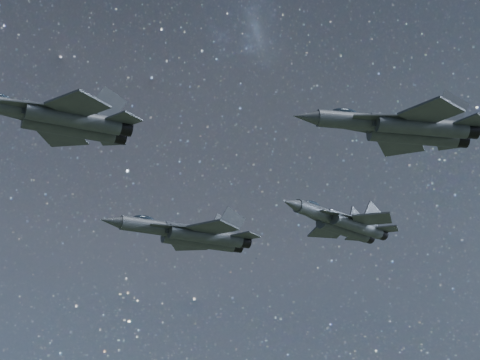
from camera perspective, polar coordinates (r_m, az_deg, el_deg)
jet_lead at (r=66.43m, az=-14.06°, el=4.70°), size 17.28×12.15×4.36m
jet_left at (r=87.38m, az=-3.86°, el=-4.23°), size 19.06×13.50×4.84m
jet_right at (r=62.11m, az=12.50°, el=4.01°), size 16.18×10.86×4.09m
jet_slot at (r=87.12m, az=7.97°, el=-3.31°), size 17.61×11.97×4.43m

